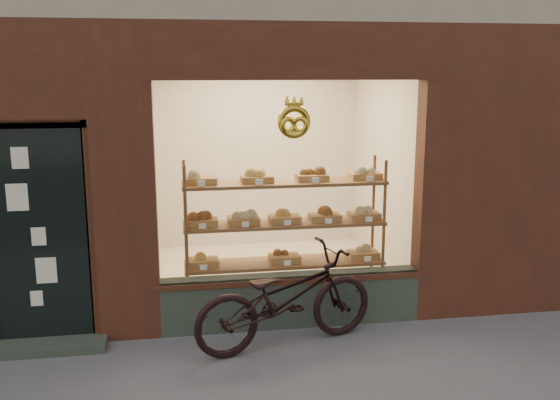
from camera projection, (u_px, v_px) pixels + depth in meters
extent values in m
cube|color=#2E3531|center=(291.00, 300.00, 6.56)|extent=(2.70, 0.25, 0.55)
cube|color=black|center=(40.00, 236.00, 5.93)|extent=(0.90, 0.04, 2.15)
cube|color=#2E3531|center=(45.00, 346.00, 5.99)|extent=(1.15, 0.35, 0.08)
torus|color=gold|center=(294.00, 122.00, 6.07)|extent=(0.33, 0.07, 0.33)
cube|color=brown|center=(284.00, 305.00, 7.01)|extent=(2.20, 0.45, 0.04)
cube|color=brown|center=(284.00, 263.00, 6.91)|extent=(2.20, 0.45, 0.03)
cube|color=brown|center=(284.00, 223.00, 6.82)|extent=(2.20, 0.45, 0.04)
cube|color=brown|center=(285.00, 183.00, 6.72)|extent=(2.20, 0.45, 0.04)
cylinder|color=brown|center=(187.00, 246.00, 6.49)|extent=(0.04, 0.04, 1.70)
cylinder|color=brown|center=(384.00, 237.00, 6.83)|extent=(0.04, 0.04, 1.70)
cylinder|color=brown|center=(186.00, 236.00, 6.86)|extent=(0.04, 0.04, 1.70)
cylinder|color=brown|center=(373.00, 228.00, 7.21)|extent=(0.04, 0.04, 1.70)
cube|color=#965E30|center=(203.00, 262.00, 6.75)|extent=(0.34, 0.24, 0.07)
sphere|color=#BB8C3B|center=(203.00, 255.00, 6.74)|extent=(0.11, 0.11, 0.11)
cube|color=white|center=(204.00, 267.00, 6.58)|extent=(0.07, 0.01, 0.05)
cube|color=#965E30|center=(284.00, 258.00, 6.90)|extent=(0.34, 0.24, 0.07)
sphere|color=#48301B|center=(284.00, 251.00, 6.88)|extent=(0.11, 0.11, 0.11)
cube|color=white|center=(287.00, 263.00, 6.72)|extent=(0.07, 0.01, 0.05)
cube|color=#965E30|center=(363.00, 254.00, 7.04)|extent=(0.34, 0.24, 0.07)
sphere|color=tan|center=(363.00, 247.00, 7.03)|extent=(0.11, 0.11, 0.11)
cube|color=white|center=(368.00, 259.00, 6.87)|extent=(0.08, 0.01, 0.05)
cube|color=#965E30|center=(202.00, 222.00, 6.66)|extent=(0.34, 0.24, 0.07)
sphere|color=#48301B|center=(201.00, 214.00, 6.64)|extent=(0.11, 0.11, 0.11)
cube|color=white|center=(202.00, 226.00, 6.48)|extent=(0.07, 0.01, 0.06)
cube|color=#965E30|center=(244.00, 220.00, 6.73)|extent=(0.34, 0.24, 0.07)
sphere|color=tan|center=(243.00, 213.00, 6.72)|extent=(0.11, 0.11, 0.11)
cube|color=white|center=(245.00, 224.00, 6.55)|extent=(0.07, 0.01, 0.06)
cube|color=#965E30|center=(285.00, 219.00, 6.81)|extent=(0.34, 0.24, 0.07)
sphere|color=#BB8C3B|center=(285.00, 211.00, 6.79)|extent=(0.11, 0.11, 0.11)
cube|color=white|center=(287.00, 223.00, 6.63)|extent=(0.07, 0.01, 0.06)
cube|color=#965E30|center=(325.00, 217.00, 6.88)|extent=(0.34, 0.24, 0.07)
sphere|color=#48301B|center=(325.00, 210.00, 6.86)|extent=(0.11, 0.11, 0.11)
cube|color=white|center=(329.00, 221.00, 6.70)|extent=(0.07, 0.01, 0.06)
cube|color=#965E30|center=(364.00, 215.00, 6.95)|extent=(0.34, 0.24, 0.07)
sphere|color=tan|center=(364.00, 208.00, 6.93)|extent=(0.11, 0.11, 0.11)
cube|color=white|center=(369.00, 219.00, 6.77)|extent=(0.08, 0.01, 0.06)
cube|color=#965E30|center=(201.00, 180.00, 6.57)|extent=(0.34, 0.24, 0.07)
sphere|color=tan|center=(200.00, 173.00, 6.55)|extent=(0.11, 0.11, 0.11)
cube|color=white|center=(201.00, 184.00, 6.39)|extent=(0.07, 0.01, 0.06)
cube|color=#965E30|center=(257.00, 179.00, 6.66)|extent=(0.34, 0.24, 0.07)
sphere|color=#BB8C3B|center=(257.00, 171.00, 6.65)|extent=(0.11, 0.11, 0.11)
cube|color=white|center=(259.00, 182.00, 6.49)|extent=(0.08, 0.01, 0.06)
cube|color=#965E30|center=(312.00, 177.00, 6.76)|extent=(0.34, 0.24, 0.07)
sphere|color=#48301B|center=(312.00, 170.00, 6.74)|extent=(0.11, 0.11, 0.11)
cube|color=white|center=(316.00, 180.00, 6.58)|extent=(0.07, 0.01, 0.06)
cube|color=#965E30|center=(365.00, 176.00, 6.86)|extent=(0.34, 0.24, 0.07)
sphere|color=tan|center=(365.00, 168.00, 6.84)|extent=(0.11, 0.11, 0.11)
cube|color=white|center=(370.00, 179.00, 6.68)|extent=(0.08, 0.01, 0.06)
imported|color=black|center=(286.00, 298.00, 6.01)|extent=(1.96, 1.12, 0.97)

